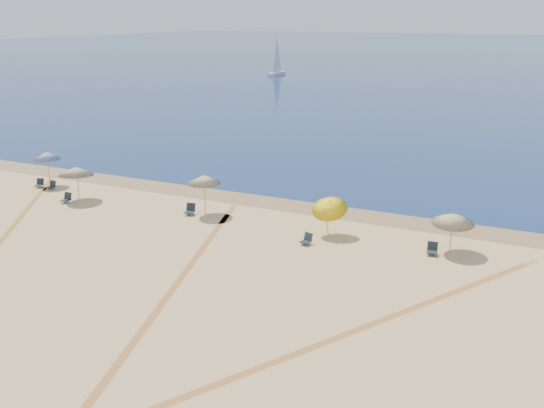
{
  "coord_description": "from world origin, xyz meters",
  "views": [
    {
      "loc": [
        13.19,
        -9.17,
        11.87
      ],
      "look_at": [
        0.0,
        20.0,
        1.3
      ],
      "focal_mm": 37.69,
      "sensor_mm": 36.0,
      "label": 1
    }
  ],
  "objects_px": {
    "umbrella_0": "(47,156)",
    "sailboat_1": "(277,64)",
    "umbrella_1": "(76,171)",
    "chair_2": "(67,198)",
    "umbrella_2": "(204,179)",
    "chair_3": "(190,210)",
    "umbrella_3": "(329,205)",
    "chair_1": "(52,185)",
    "chair_0": "(40,183)",
    "chair_5": "(432,249)",
    "chair_4": "(307,239)",
    "umbrella_4": "(453,218)"
  },
  "relations": [
    {
      "from": "umbrella_0",
      "to": "sailboat_1",
      "type": "distance_m",
      "value": 84.22
    },
    {
      "from": "umbrella_1",
      "to": "chair_2",
      "type": "relative_size",
      "value": 3.54
    },
    {
      "from": "umbrella_2",
      "to": "chair_3",
      "type": "xyz_separation_m",
      "value": [
        -0.8,
        -0.49,
        -1.95
      ]
    },
    {
      "from": "umbrella_3",
      "to": "chair_1",
      "type": "bearing_deg",
      "value": 178.88
    },
    {
      "from": "chair_0",
      "to": "chair_5",
      "type": "distance_m",
      "value": 28.17
    },
    {
      "from": "umbrella_3",
      "to": "chair_1",
      "type": "relative_size",
      "value": 4.03
    },
    {
      "from": "umbrella_2",
      "to": "chair_1",
      "type": "xyz_separation_m",
      "value": [
        -12.87,
        0.12,
        -2.0
      ]
    },
    {
      "from": "chair_1",
      "to": "chair_2",
      "type": "xyz_separation_m",
      "value": [
        3.21,
        -1.93,
        0.02
      ]
    },
    {
      "from": "umbrella_1",
      "to": "sailboat_1",
      "type": "relative_size",
      "value": 0.3
    },
    {
      "from": "umbrella_3",
      "to": "chair_2",
      "type": "distance_m",
      "value": 18.05
    },
    {
      "from": "umbrella_2",
      "to": "chair_4",
      "type": "xyz_separation_m",
      "value": [
        7.65,
        -2.08,
        -1.99
      ]
    },
    {
      "from": "chair_3",
      "to": "chair_5",
      "type": "relative_size",
      "value": 1.14
    },
    {
      "from": "umbrella_2",
      "to": "chair_5",
      "type": "xyz_separation_m",
      "value": [
        14.13,
        -0.69,
        -1.97
      ]
    },
    {
      "from": "umbrella_1",
      "to": "umbrella_3",
      "type": "relative_size",
      "value": 0.95
    },
    {
      "from": "chair_4",
      "to": "sailboat_1",
      "type": "bearing_deg",
      "value": 129.81
    },
    {
      "from": "umbrella_0",
      "to": "chair_5",
      "type": "relative_size",
      "value": 3.77
    },
    {
      "from": "umbrella_0",
      "to": "chair_2",
      "type": "distance_m",
      "value": 5.21
    },
    {
      "from": "umbrella_1",
      "to": "chair_3",
      "type": "xyz_separation_m",
      "value": [
        8.5,
        0.56,
        -1.71
      ]
    },
    {
      "from": "umbrella_2",
      "to": "chair_3",
      "type": "bearing_deg",
      "value": -148.6
    },
    {
      "from": "umbrella_4",
      "to": "chair_2",
      "type": "relative_size",
      "value": 3.38
    },
    {
      "from": "umbrella_2",
      "to": "chair_1",
      "type": "bearing_deg",
      "value": 179.47
    },
    {
      "from": "umbrella_4",
      "to": "umbrella_0",
      "type": "bearing_deg",
      "value": 178.43
    },
    {
      "from": "umbrella_4",
      "to": "chair_3",
      "type": "relative_size",
      "value": 2.88
    },
    {
      "from": "chair_1",
      "to": "chair_5",
      "type": "distance_m",
      "value": 27.01
    },
    {
      "from": "chair_3",
      "to": "sailboat_1",
      "type": "distance_m",
      "value": 89.15
    },
    {
      "from": "umbrella_0",
      "to": "chair_5",
      "type": "height_order",
      "value": "umbrella_0"
    },
    {
      "from": "umbrella_3",
      "to": "umbrella_4",
      "type": "relative_size",
      "value": 1.1
    },
    {
      "from": "chair_1",
      "to": "chair_5",
      "type": "bearing_deg",
      "value": -6.05
    },
    {
      "from": "chair_0",
      "to": "umbrella_3",
      "type": "bearing_deg",
      "value": -22.28
    },
    {
      "from": "umbrella_1",
      "to": "chair_5",
      "type": "relative_size",
      "value": 3.46
    },
    {
      "from": "umbrella_3",
      "to": "umbrella_0",
      "type": "bearing_deg",
      "value": 177.11
    },
    {
      "from": "umbrella_3",
      "to": "umbrella_4",
      "type": "bearing_deg",
      "value": 2.76
    },
    {
      "from": "umbrella_1",
      "to": "chair_5",
      "type": "distance_m",
      "value": 23.51
    },
    {
      "from": "umbrella_0",
      "to": "chair_5",
      "type": "xyz_separation_m",
      "value": [
        27.85,
        -1.5,
        -1.95
      ]
    },
    {
      "from": "chair_4",
      "to": "umbrella_4",
      "type": "bearing_deg",
      "value": 31.04
    },
    {
      "from": "umbrella_3",
      "to": "chair_3",
      "type": "bearing_deg",
      "value": -178.76
    },
    {
      "from": "umbrella_1",
      "to": "chair_1",
      "type": "xyz_separation_m",
      "value": [
        -3.56,
        1.17,
        -1.76
      ]
    },
    {
      "from": "umbrella_0",
      "to": "umbrella_3",
      "type": "height_order",
      "value": "umbrella_0"
    },
    {
      "from": "umbrella_1",
      "to": "sailboat_1",
      "type": "bearing_deg",
      "value": 104.99
    },
    {
      "from": "umbrella_1",
      "to": "chair_3",
      "type": "relative_size",
      "value": 3.02
    },
    {
      "from": "umbrella_4",
      "to": "umbrella_3",
      "type": "bearing_deg",
      "value": -177.24
    },
    {
      "from": "umbrella_3",
      "to": "chair_4",
      "type": "distance_m",
      "value": 2.42
    },
    {
      "from": "chair_1",
      "to": "umbrella_2",
      "type": "bearing_deg",
      "value": -4.87
    },
    {
      "from": "umbrella_3",
      "to": "sailboat_1",
      "type": "height_order",
      "value": "sailboat_1"
    },
    {
      "from": "umbrella_4",
      "to": "chair_3",
      "type": "height_order",
      "value": "umbrella_4"
    },
    {
      "from": "chair_2",
      "to": "umbrella_1",
      "type": "bearing_deg",
      "value": 60.84
    },
    {
      "from": "chair_4",
      "to": "chair_5",
      "type": "xyz_separation_m",
      "value": [
        6.48,
        1.39,
        0.02
      ]
    },
    {
      "from": "chair_2",
      "to": "sailboat_1",
      "type": "distance_m",
      "value": 87.75
    },
    {
      "from": "umbrella_4",
      "to": "chair_0",
      "type": "height_order",
      "value": "umbrella_4"
    },
    {
      "from": "umbrella_3",
      "to": "chair_5",
      "type": "height_order",
      "value": "umbrella_3"
    }
  ]
}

